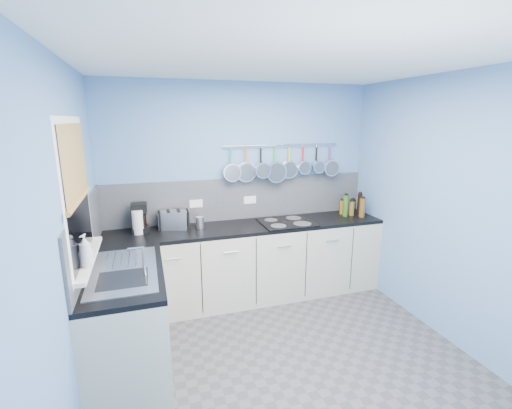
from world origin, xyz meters
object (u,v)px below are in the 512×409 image
paper_towel (138,222)px  toaster (174,220)px  hob (286,222)px  soap_bottle_b (86,254)px  canister (200,222)px  soap_bottle_a (85,251)px  coffee_maker (140,218)px

paper_towel → toaster: 0.38m
toaster → paper_towel: bearing=-154.0°
toaster → hob: bearing=6.0°
soap_bottle_b → paper_towel: (0.33, 1.13, -0.11)m
toaster → canister: toaster is taller
canister → hob: bearing=-5.1°
soap_bottle_a → paper_towel: soap_bottle_a is taller
paper_towel → canister: bearing=-0.1°
soap_bottle_b → toaster: 1.41m
soap_bottle_b → hob: 2.25m
paper_towel → coffee_maker: (0.02, 0.06, 0.03)m
soap_bottle_a → toaster: 1.43m
soap_bottle_a → soap_bottle_b: (0.00, 0.02, -0.03)m
soap_bottle_a → paper_towel: (0.33, 1.15, -0.14)m
coffee_maker → paper_towel: bearing=-108.8°
coffee_maker → hob: 1.64m
paper_towel → hob: size_ratio=0.42×
soap_bottle_b → coffee_maker: bearing=73.5°
toaster → hob: 1.29m
canister → soap_bottle_a: bearing=-130.6°
soap_bottle_b → canister: bearing=48.9°
soap_bottle_a → hob: soap_bottle_a is taller
soap_bottle_b → toaster: size_ratio=0.56×
soap_bottle_b → paper_towel: 1.18m
paper_towel → canister: 0.65m
soap_bottle_b → toaster: bearing=59.7°
toaster → hob: size_ratio=0.50×
paper_towel → hob: 1.66m
soap_bottle_a → hob: bearing=28.1°
toaster → soap_bottle_b: bearing=-106.6°
toaster → canister: (0.28, -0.08, -0.03)m
toaster → canister: bearing=-3.1°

